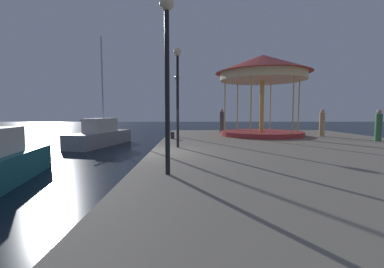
{
  "coord_description": "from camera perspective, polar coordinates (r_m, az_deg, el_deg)",
  "views": [
    {
      "loc": [
        1.58,
        -10.4,
        2.35
      ],
      "look_at": [
        1.73,
        3.42,
        1.23
      ],
      "focal_mm": 24.3,
      "sensor_mm": 36.0,
      "label": 1
    }
  ],
  "objects": [
    {
      "name": "person_by_the_water",
      "position": [
        20.74,
        6.54,
        2.77
      ],
      "size": [
        0.34,
        0.34,
        1.89
      ],
      "color": "#514C56",
      "rests_on": "quay_dock"
    },
    {
      "name": "sailboat_grey",
      "position": [
        19.95,
        -19.37,
        -0.23
      ],
      "size": [
        3.05,
        6.56,
        7.84
      ],
      "color": "gray",
      "rests_on": "ground"
    },
    {
      "name": "person_near_carousel",
      "position": [
        17.6,
        35.73,
        1.37
      ],
      "size": [
        0.34,
        0.34,
        1.75
      ],
      "color": "#387247",
      "rests_on": "quay_dock"
    },
    {
      "name": "person_far_corner",
      "position": [
        19.34,
        26.64,
        2.06
      ],
      "size": [
        0.34,
        0.34,
        1.82
      ],
      "color": "tan",
      "rests_on": "quay_dock"
    },
    {
      "name": "bollard_south",
      "position": [
        15.8,
        -4.32,
        -0.29
      ],
      "size": [
        0.24,
        0.24,
        0.4
      ],
      "primitive_type": "cylinder",
      "color": "#2D2D33",
      "rests_on": "quay_dock"
    },
    {
      "name": "lamp_post_mid_promenade",
      "position": [
        11.8,
        -3.19,
        11.72
      ],
      "size": [
        0.36,
        0.36,
        4.42
      ],
      "color": "black",
      "rests_on": "quay_dock"
    },
    {
      "name": "lamp_post_far_end",
      "position": [
        16.96,
        -3.27,
        8.72
      ],
      "size": [
        0.36,
        0.36,
        4.0
      ],
      "color": "black",
      "rests_on": "quay_dock"
    },
    {
      "name": "quay_dock",
      "position": [
        11.85,
        26.2,
        -5.34
      ],
      "size": [
        13.81,
        25.96,
        0.8
      ],
      "primitive_type": "cube",
      "color": "gray",
      "rests_on": "ground"
    },
    {
      "name": "ground_plane",
      "position": [
        10.78,
        -9.14,
        -8.03
      ],
      "size": [
        120.0,
        120.0,
        0.0
      ],
      "primitive_type": "plane",
      "color": "black"
    },
    {
      "name": "lamp_post_near_edge",
      "position": [
        6.69,
        -5.52,
        17.01
      ],
      "size": [
        0.36,
        0.36,
        4.39
      ],
      "color": "black",
      "rests_on": "quay_dock"
    },
    {
      "name": "carousel",
      "position": [
        18.67,
        15.21,
        12.24
      ],
      "size": [
        6.39,
        6.39,
        5.47
      ],
      "color": "#B23333",
      "rests_on": "quay_dock"
    }
  ]
}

